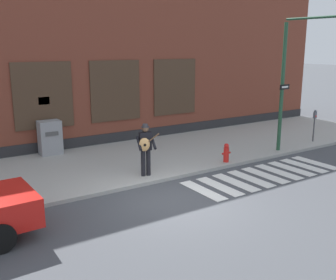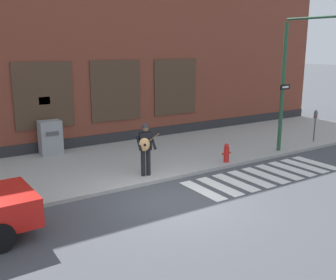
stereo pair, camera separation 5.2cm
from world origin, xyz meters
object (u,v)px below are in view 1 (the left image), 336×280
Objects in this scene: busker at (145,147)px; utility_box at (50,138)px; traffic_light at (312,61)px; parking_meter at (314,121)px; fire_hydrant at (226,153)px.

utility_box is (-1.81, 4.39, -0.32)m from busker.
traffic_light reaches higher than utility_box.
traffic_light is 3.66× the size of parking_meter.
fire_hydrant is (-3.07, 1.07, -3.30)m from traffic_light.
fire_hydrant is (-5.43, -0.32, -0.60)m from parking_meter.
traffic_light reaches higher than parking_meter.
busker is 1.21× the size of parking_meter.
utility_box is at bearing 112.40° from busker.
busker is 8.72m from parking_meter.
busker is at bearing -179.38° from parking_meter.
parking_meter is at bearing 30.44° from traffic_light.
traffic_light is at bearing -149.56° from parking_meter.
busker reaches higher than fire_hydrant.
busker reaches higher than parking_meter.
traffic_light reaches higher than busker.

